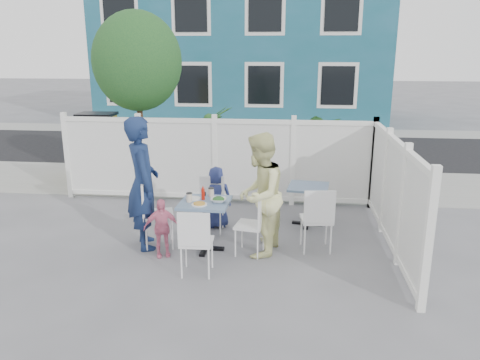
# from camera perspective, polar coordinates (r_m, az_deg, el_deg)

# --- Properties ---
(ground) EXTENTS (80.00, 80.00, 0.00)m
(ground) POSITION_cam_1_polar(r_m,az_deg,el_deg) (6.84, -7.05, -8.91)
(ground) COLOR slate
(near_sidewalk) EXTENTS (24.00, 2.60, 0.01)m
(near_sidewalk) POSITION_cam_1_polar(r_m,az_deg,el_deg) (10.35, -2.30, -0.21)
(near_sidewalk) COLOR gray
(near_sidewalk) RESTS_ON ground
(street) EXTENTS (24.00, 5.00, 0.01)m
(street) POSITION_cam_1_polar(r_m,az_deg,el_deg) (13.92, -0.06, 3.91)
(street) COLOR black
(street) RESTS_ON ground
(far_sidewalk) EXTENTS (24.00, 1.60, 0.01)m
(far_sidewalk) POSITION_cam_1_polar(r_m,az_deg,el_deg) (16.95, 1.10, 6.03)
(far_sidewalk) COLOR gray
(far_sidewalk) RESTS_ON ground
(building) EXTENTS (11.00, 6.00, 6.00)m
(building) POSITION_cam_1_polar(r_m,az_deg,el_deg) (20.14, 0.58, 16.11)
(building) COLOR #175868
(building) RESTS_ON ground
(fence_back) EXTENTS (5.86, 0.08, 1.60)m
(fence_back) POSITION_cam_1_polar(r_m,az_deg,el_deg) (8.80, -3.06, 2.19)
(fence_back) COLOR white
(fence_back) RESTS_ON ground
(fence_right) EXTENTS (0.08, 3.66, 1.60)m
(fence_right) POSITION_cam_1_polar(r_m,az_deg,el_deg) (7.11, 18.18, -1.86)
(fence_right) COLOR white
(fence_right) RESTS_ON ground
(tree) EXTENTS (1.80, 1.62, 3.59)m
(tree) POSITION_cam_1_polar(r_m,az_deg,el_deg) (9.85, -12.45, 13.91)
(tree) COLOR #382316
(tree) RESTS_ON ground
(utility_cabinet) EXTENTS (0.77, 0.57, 1.40)m
(utility_cabinet) POSITION_cam_1_polar(r_m,az_deg,el_deg) (11.14, -16.79, 3.95)
(utility_cabinet) COLOR gold
(utility_cabinet) RESTS_ON ground
(potted_shrub_a) EXTENTS (1.04, 1.04, 1.74)m
(potted_shrub_a) POSITION_cam_1_polar(r_m,az_deg,el_deg) (9.48, -3.23, 3.69)
(potted_shrub_a) COLOR #153F1E
(potted_shrub_a) RESTS_ON ground
(potted_shrub_b) EXTENTS (1.78, 1.80, 1.51)m
(potted_shrub_b) POSITION_cam_1_polar(r_m,az_deg,el_deg) (9.29, 8.96, 2.56)
(potted_shrub_b) COLOR #153F1E
(potted_shrub_b) RESTS_ON ground
(main_table) EXTENTS (0.72, 0.72, 0.74)m
(main_table) POSITION_cam_1_polar(r_m,az_deg,el_deg) (6.74, -4.29, -3.97)
(main_table) COLOR #4C6B92
(main_table) RESTS_ON ground
(spare_table) EXTENTS (0.71, 0.71, 0.67)m
(spare_table) POSITION_cam_1_polar(r_m,az_deg,el_deg) (7.77, 8.31, -1.79)
(spare_table) COLOR #4C6B92
(spare_table) RESTS_ON ground
(chair_left) EXTENTS (0.55, 0.57, 1.00)m
(chair_left) POSITION_cam_1_polar(r_m,az_deg,el_deg) (6.96, -10.69, -3.45)
(chair_left) COLOR white
(chair_left) RESTS_ON ground
(chair_right) EXTENTS (0.45, 0.46, 0.88)m
(chair_right) POSITION_cam_1_polar(r_m,az_deg,el_deg) (6.60, 1.83, -4.93)
(chair_right) COLOR white
(chair_right) RESTS_ON ground
(chair_back) EXTENTS (0.41, 0.40, 0.88)m
(chair_back) POSITION_cam_1_polar(r_m,az_deg,el_deg) (7.48, -3.52, -2.45)
(chair_back) COLOR white
(chair_back) RESTS_ON ground
(chair_near) EXTENTS (0.42, 0.41, 0.90)m
(chair_near) POSITION_cam_1_polar(r_m,az_deg,el_deg) (5.99, -5.45, -7.06)
(chair_near) COLOR white
(chair_near) RESTS_ON ground
(chair_spare) EXTENTS (0.48, 0.47, 0.96)m
(chair_spare) POSITION_cam_1_polar(r_m,az_deg,el_deg) (6.74, 9.45, -4.28)
(chair_spare) COLOR white
(chair_spare) RESTS_ON ground
(man) EXTENTS (0.71, 0.83, 1.93)m
(man) POSITION_cam_1_polar(r_m,az_deg,el_deg) (6.87, -11.77, -0.39)
(man) COLOR #16274F
(man) RESTS_ON ground
(woman) EXTENTS (0.82, 0.97, 1.75)m
(woman) POSITION_cam_1_polar(r_m,az_deg,el_deg) (6.51, 2.40, -1.85)
(woman) COLOR #D6D853
(woman) RESTS_ON ground
(boy) EXTENTS (0.57, 0.45, 1.01)m
(boy) POSITION_cam_1_polar(r_m,az_deg,el_deg) (7.62, -2.87, -2.12)
(boy) COLOR navy
(boy) RESTS_ON ground
(toddler) EXTENTS (0.54, 0.37, 0.84)m
(toddler) POSITION_cam_1_polar(r_m,az_deg,el_deg) (6.66, -9.57, -5.76)
(toddler) COLOR pink
(toddler) RESTS_ON ground
(plate_main) EXTENTS (0.22, 0.22, 0.01)m
(plate_main) POSITION_cam_1_polar(r_m,az_deg,el_deg) (6.54, -4.98, -3.00)
(plate_main) COLOR white
(plate_main) RESTS_ON main_table
(plate_side) EXTENTS (0.22, 0.22, 0.01)m
(plate_side) POSITION_cam_1_polar(r_m,az_deg,el_deg) (6.81, -5.73, -2.25)
(plate_side) COLOR white
(plate_side) RESTS_ON main_table
(salad_bowl) EXTENTS (0.22, 0.22, 0.05)m
(salad_bowl) POSITION_cam_1_polar(r_m,az_deg,el_deg) (6.64, -2.64, -2.47)
(salad_bowl) COLOR white
(salad_bowl) RESTS_ON main_table
(coffee_cup_a) EXTENTS (0.08, 0.08, 0.12)m
(coffee_cup_a) POSITION_cam_1_polar(r_m,az_deg,el_deg) (6.67, -6.21, -2.16)
(coffee_cup_a) COLOR beige
(coffee_cup_a) RESTS_ON main_table
(coffee_cup_b) EXTENTS (0.08, 0.08, 0.12)m
(coffee_cup_b) POSITION_cam_1_polar(r_m,az_deg,el_deg) (6.88, -3.54, -1.53)
(coffee_cup_b) COLOR beige
(coffee_cup_b) RESTS_ON main_table
(ketchup_bottle) EXTENTS (0.05, 0.05, 0.16)m
(ketchup_bottle) POSITION_cam_1_polar(r_m,az_deg,el_deg) (6.74, -4.53, -1.74)
(ketchup_bottle) COLOR #AA1609
(ketchup_bottle) RESTS_ON main_table
(salt_shaker) EXTENTS (0.03, 0.03, 0.07)m
(salt_shaker) POSITION_cam_1_polar(r_m,az_deg,el_deg) (6.90, -4.43, -1.75)
(salt_shaker) COLOR white
(salt_shaker) RESTS_ON main_table
(pepper_shaker) EXTENTS (0.03, 0.03, 0.07)m
(pepper_shaker) POSITION_cam_1_polar(r_m,az_deg,el_deg) (6.92, -4.32, -1.70)
(pepper_shaker) COLOR black
(pepper_shaker) RESTS_ON main_table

